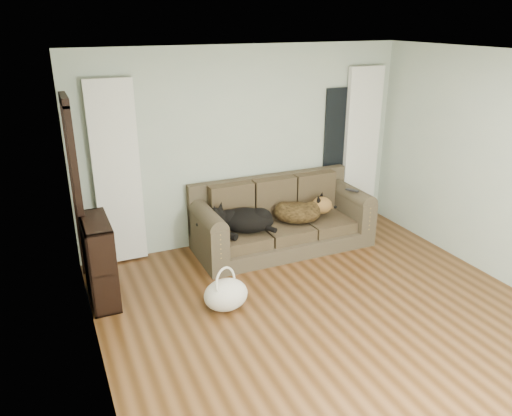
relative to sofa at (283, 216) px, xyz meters
name	(u,v)px	position (x,y,z in m)	size (l,w,h in m)	color
floor	(344,331)	(-0.31, -1.97, -0.45)	(5.00, 5.00, 0.00)	#422710
ceiling	(364,59)	(-0.31, -1.97, 2.15)	(5.00, 5.00, 0.00)	white
wall_back	(245,147)	(-0.31, 0.53, 0.85)	(4.50, 0.04, 2.60)	#ADBBA4
wall_left	(93,254)	(-2.56, -1.97, 0.85)	(0.04, 5.00, 2.60)	#ADBBA4
curtain_left	(117,174)	(-2.01, 0.45, 0.70)	(0.55, 0.08, 2.25)	white
curtain_right	(361,146)	(1.49, 0.45, 0.70)	(0.55, 0.08, 2.25)	white
window_pane	(340,130)	(1.14, 0.50, 0.95)	(0.50, 0.03, 1.20)	black
door_casing	(77,198)	(-2.51, 0.07, 0.60)	(0.07, 0.60, 2.10)	black
sofa	(283,216)	(0.00, 0.00, 0.00)	(2.33, 1.01, 0.95)	#443829
dog_black_lab	(243,221)	(-0.59, -0.02, 0.03)	(0.71, 0.50, 0.30)	black
dog_shepherd	(300,212)	(0.23, -0.04, 0.04)	(0.67, 0.47, 0.29)	black
tv_remote	(352,190)	(0.95, -0.17, 0.28)	(0.05, 0.19, 0.02)	black
tote_bag	(226,296)	(-1.24, -1.13, -0.29)	(0.48, 0.37, 0.35)	silver
bookshelf	(99,258)	(-2.40, -0.39, 0.05)	(0.28, 0.75, 0.94)	black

